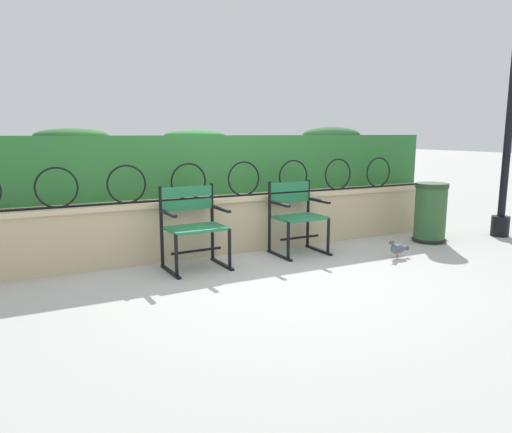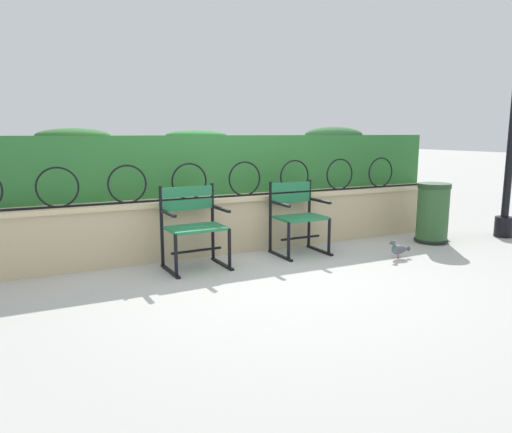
# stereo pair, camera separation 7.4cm
# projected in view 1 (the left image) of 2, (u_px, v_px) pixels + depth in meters

# --- Properties ---
(ground_plane) EXTENTS (60.00, 60.00, 0.00)m
(ground_plane) POSITION_uv_depth(u_px,v_px,m) (263.00, 270.00, 4.98)
(ground_plane) COLOR #ADADA8
(stone_wall) EXTENTS (6.56, 0.41, 0.67)m
(stone_wall) POSITION_uv_depth(u_px,v_px,m) (226.00, 223.00, 5.75)
(stone_wall) COLOR #C6B289
(stone_wall) RESTS_ON ground
(iron_arch_fence) EXTENTS (6.04, 0.02, 0.42)m
(iron_arch_fence) POSITION_uv_depth(u_px,v_px,m) (218.00, 182.00, 5.53)
(iron_arch_fence) COLOR black
(iron_arch_fence) RESTS_ON stone_wall
(hedge_row) EXTENTS (6.43, 0.55, 0.84)m
(hedge_row) POSITION_uv_depth(u_px,v_px,m) (214.00, 162.00, 6.03)
(hedge_row) COLOR #2D7033
(hedge_row) RESTS_ON stone_wall
(park_chair_left) EXTENTS (0.65, 0.55, 0.88)m
(park_chair_left) POSITION_uv_depth(u_px,v_px,m) (193.00, 224.00, 5.01)
(park_chair_left) COLOR #237547
(park_chair_left) RESTS_ON ground
(park_chair_right) EXTENTS (0.60, 0.53, 0.86)m
(park_chair_right) POSITION_uv_depth(u_px,v_px,m) (296.00, 215.00, 5.64)
(park_chair_right) COLOR #237547
(park_chair_right) RESTS_ON ground
(pigeon_near_chairs) EXTENTS (0.29, 0.11, 0.22)m
(pigeon_near_chairs) POSITION_uv_depth(u_px,v_px,m) (398.00, 248.00, 5.45)
(pigeon_near_chairs) COLOR #5B5B66
(pigeon_near_chairs) RESTS_ON ground
(trash_bin) EXTENTS (0.44, 0.44, 0.78)m
(trash_bin) POSITION_uv_depth(u_px,v_px,m) (430.00, 214.00, 6.23)
(trash_bin) COLOR #2D562D
(trash_bin) RESTS_ON ground
(lamppost) EXTENTS (0.28, 0.28, 3.34)m
(lamppost) POSITION_uv_depth(u_px,v_px,m) (511.00, 109.00, 6.34)
(lamppost) COLOR black
(lamppost) RESTS_ON ground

